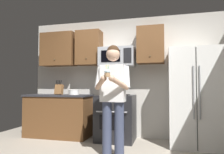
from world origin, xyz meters
TOP-DOWN VIEW (x-y plane):
  - wall_back at (0.00, 1.75)m, footprint 4.40×0.10m
  - oven_range at (-0.15, 1.36)m, footprint 0.76×0.70m
  - microwave at (-0.15, 1.48)m, footprint 0.74×0.41m
  - refrigerator at (1.35, 1.32)m, footprint 0.90×0.75m
  - cabinet_row_upper at (-0.72, 1.53)m, footprint 2.78×0.36m
  - counter_left at (-1.45, 1.38)m, footprint 1.44×0.66m
  - knife_block at (-1.42, 1.33)m, footprint 0.16×0.15m
  - bowl_large_white at (-1.11, 1.41)m, footprint 0.23×0.23m
  - person at (0.03, 0.38)m, footprint 0.60×0.48m
  - cupcake at (0.03, 0.05)m, footprint 0.09×0.09m

SIDE VIEW (x-z plane):
  - oven_range at x=-0.15m, z-range 0.00..0.93m
  - counter_left at x=-1.45m, z-range 0.00..0.92m
  - refrigerator at x=1.35m, z-range 0.00..1.80m
  - bowl_large_white at x=-1.11m, z-range 0.92..1.03m
  - person at x=0.03m, z-range 0.11..1.88m
  - knife_block at x=-1.42m, z-range 0.87..1.19m
  - cupcake at x=0.03m, z-range 1.21..1.38m
  - wall_back at x=0.00m, z-range 0.00..2.60m
  - microwave at x=-0.15m, z-range 1.52..1.92m
  - cabinet_row_upper at x=-0.72m, z-range 1.57..2.33m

